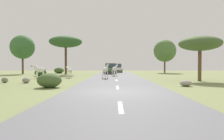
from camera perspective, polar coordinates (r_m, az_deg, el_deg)
ground_plane at (r=10.85m, az=1.05°, el=-6.41°), size 90.00×90.00×0.00m
road at (r=10.85m, az=1.77°, el=-6.27°), size 6.00×64.00×0.05m
lane_markings at (r=9.85m, az=1.88°, el=-6.88°), size 0.16×56.00×0.01m
zebra_0 at (r=21.28m, az=-1.86°, el=0.03°), size 0.92×1.55×1.55m
zebra_1 at (r=23.49m, az=-12.11°, el=-0.20°), size 1.05×1.31×1.42m
zebra_2 at (r=26.04m, az=0.78°, el=0.28°), size 1.02×1.52×1.56m
zebra_3 at (r=23.95m, az=-19.94°, el=0.01°), size 1.68×0.47×1.58m
car_0 at (r=33.27m, az=-0.37°, el=0.28°), size 2.14×4.40×1.74m
car_1 at (r=40.67m, az=1.51°, el=0.47°), size 2.07×4.36×1.74m
tree_0 at (r=37.11m, az=-24.06°, el=5.95°), size 3.98×3.98×6.52m
tree_1 at (r=32.91m, az=-13.01°, el=7.76°), size 5.15×5.15×6.10m
tree_2 at (r=40.45m, az=14.76°, el=5.30°), size 4.31×4.31×6.45m
tree_4 at (r=20.28m, az=23.69°, el=6.82°), size 3.81×3.81×4.13m
bush_0 at (r=13.78m, az=-17.35°, el=-2.82°), size 1.59×1.43×0.95m
bush_1 at (r=28.72m, az=-19.65°, el=-0.72°), size 1.56×1.41×0.94m
bush_2 at (r=37.77m, az=-14.82°, el=-0.12°), size 1.78×1.60×1.07m
rock_0 at (r=17.99m, az=-23.20°, el=-2.70°), size 0.62×0.56×0.46m
rock_1 at (r=14.92m, az=20.23°, el=-3.52°), size 0.83×0.77×0.44m
rock_2 at (r=19.08m, az=-28.14°, el=-2.55°), size 0.56×0.43×0.44m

